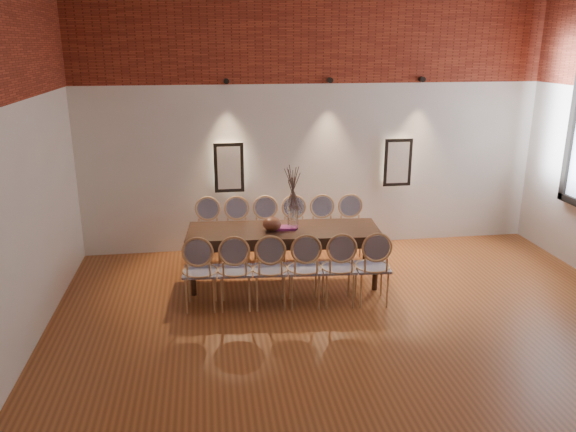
{
  "coord_description": "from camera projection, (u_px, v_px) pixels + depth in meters",
  "views": [
    {
      "loc": [
        -1.63,
        -4.76,
        3.07
      ],
      "look_at": [
        -0.67,
        1.7,
        1.05
      ],
      "focal_mm": 35.0,
      "sensor_mm": 36.0,
      "label": 1
    }
  ],
  "objects": [
    {
      "name": "dining_table",
      "position": [
        284.0,
        256.0,
        7.41
      ],
      "size": [
        2.54,
        0.99,
        0.75
      ],
      "primitive_type": "cube",
      "rotation": [
        0.0,
        0.0,
        -0.08
      ],
      "color": "#362015",
      "rests_on": "floor"
    },
    {
      "name": "chair_far_f",
      "position": [
        352.0,
        231.0,
        8.1
      ],
      "size": [
        0.47,
        0.47,
        0.94
      ],
      "primitive_type": null,
      "rotation": [
        0.0,
        0.0,
        3.07
      ],
      "color": "tan",
      "rests_on": "floor"
    },
    {
      "name": "floor",
      "position": [
        379.0,
        363.0,
        5.63
      ],
      "size": [
        7.0,
        7.0,
        0.02
      ],
      "primitive_type": "cube",
      "color": "brown",
      "rests_on": "ground"
    },
    {
      "name": "chair_near_b",
      "position": [
        235.0,
        270.0,
        6.69
      ],
      "size": [
        0.47,
        0.47,
        0.94
      ],
      "primitive_type": null,
      "rotation": [
        0.0,
        0.0,
        -0.08
      ],
      "color": "tan",
      "rests_on": "floor"
    },
    {
      "name": "niche_left",
      "position": [
        229.0,
        167.0,
        8.32
      ],
      "size": [
        0.36,
        0.06,
        0.66
      ],
      "primitive_type": "cube",
      "color": "#FFEAC6",
      "rests_on": "wall_back"
    },
    {
      "name": "wall_back",
      "position": [
        314.0,
        117.0,
        8.39
      ],
      "size": [
        7.0,
        0.1,
        4.0
      ],
      "primitive_type": "cube",
      "color": "silver",
      "rests_on": "ground"
    },
    {
      "name": "spot_fixture_mid",
      "position": [
        330.0,
        80.0,
        8.14
      ],
      "size": [
        0.08,
        0.1,
        0.08
      ],
      "primitive_type": "cylinder",
      "rotation": [
        1.57,
        0.0,
        0.0
      ],
      "color": "black",
      "rests_on": "wall_back"
    },
    {
      "name": "brick_band_back",
      "position": [
        316.0,
        29.0,
        7.96
      ],
      "size": [
        7.0,
        0.02,
        1.5
      ],
      "primitive_type": "cube",
      "color": "maroon",
      "rests_on": "ground"
    },
    {
      "name": "book",
      "position": [
        285.0,
        228.0,
        7.3
      ],
      "size": [
        0.27,
        0.2,
        0.03
      ],
      "primitive_type": "cube",
      "rotation": [
        0.0,
        0.0,
        -0.08
      ],
      "color": "#7C2266",
      "rests_on": "dining_table"
    },
    {
      "name": "chair_far_d",
      "position": [
        295.0,
        232.0,
        8.04
      ],
      "size": [
        0.47,
        0.47,
        0.94
      ],
      "primitive_type": null,
      "rotation": [
        0.0,
        0.0,
        3.07
      ],
      "color": "tan",
      "rests_on": "floor"
    },
    {
      "name": "chair_near_d",
      "position": [
        304.0,
        269.0,
        6.75
      ],
      "size": [
        0.47,
        0.47,
        0.94
      ],
      "primitive_type": null,
      "rotation": [
        0.0,
        0.0,
        -0.08
      ],
      "color": "tan",
      "rests_on": "floor"
    },
    {
      "name": "chair_near_a",
      "position": [
        200.0,
        271.0,
        6.66
      ],
      "size": [
        0.47,
        0.47,
        0.94
      ],
      "primitive_type": null,
      "rotation": [
        0.0,
        0.0,
        -0.08
      ],
      "color": "tan",
      "rests_on": "floor"
    },
    {
      "name": "spot_fixture_left",
      "position": [
        226.0,
        81.0,
        7.93
      ],
      "size": [
        0.08,
        0.1,
        0.08
      ],
      "primitive_type": "cylinder",
      "rotation": [
        1.57,
        0.0,
        0.0
      ],
      "color": "black",
      "rests_on": "wall_back"
    },
    {
      "name": "bowl",
      "position": [
        272.0,
        224.0,
        7.22
      ],
      "size": [
        0.24,
        0.24,
        0.18
      ],
      "primitive_type": "ellipsoid",
      "color": "#592C1C",
      "rests_on": "dining_table"
    },
    {
      "name": "chair_near_f",
      "position": [
        372.0,
        267.0,
        6.81
      ],
      "size": [
        0.47,
        0.47,
        0.94
      ],
      "primitive_type": null,
      "rotation": [
        0.0,
        0.0,
        -0.08
      ],
      "color": "tan",
      "rests_on": "floor"
    },
    {
      "name": "chair_far_b",
      "position": [
        237.0,
        234.0,
        7.99
      ],
      "size": [
        0.47,
        0.47,
        0.94
      ],
      "primitive_type": null,
      "rotation": [
        0.0,
        0.0,
        3.07
      ],
      "color": "tan",
      "rests_on": "floor"
    },
    {
      "name": "dried_branches",
      "position": [
        293.0,
        184.0,
        7.13
      ],
      "size": [
        0.5,
        0.5,
        0.7
      ],
      "primitive_type": null,
      "color": "#46332B",
      "rests_on": "vase"
    },
    {
      "name": "spot_fixture_right",
      "position": [
        422.0,
        79.0,
        8.33
      ],
      "size": [
        0.08,
        0.1,
        0.08
      ],
      "primitive_type": "cylinder",
      "rotation": [
        1.57,
        0.0,
        0.0
      ],
      "color": "black",
      "rests_on": "wall_back"
    },
    {
      "name": "chair_far_a",
      "position": [
        208.0,
        234.0,
        7.96
      ],
      "size": [
        0.47,
        0.47,
        0.94
      ],
      "primitive_type": null,
      "rotation": [
        0.0,
        0.0,
        3.07
      ],
      "color": "tan",
      "rests_on": "floor"
    },
    {
      "name": "chair_near_e",
      "position": [
        338.0,
        268.0,
        6.78
      ],
      "size": [
        0.47,
        0.47,
        0.94
      ],
      "primitive_type": null,
      "rotation": [
        0.0,
        0.0,
        -0.08
      ],
      "color": "tan",
      "rests_on": "floor"
    },
    {
      "name": "chair_far_c",
      "position": [
        266.0,
        233.0,
        8.02
      ],
      "size": [
        0.47,
        0.47,
        0.94
      ],
      "primitive_type": null,
      "rotation": [
        0.0,
        0.0,
        3.07
      ],
      "color": "tan",
      "rests_on": "floor"
    },
    {
      "name": "chair_near_c",
      "position": [
        270.0,
        269.0,
        6.72
      ],
      "size": [
        0.47,
        0.47,
        0.94
      ],
      "primitive_type": null,
      "rotation": [
        0.0,
        0.0,
        -0.08
      ],
      "color": "tan",
      "rests_on": "floor"
    },
    {
      "name": "niche_right",
      "position": [
        397.0,
        162.0,
        8.69
      ],
      "size": [
        0.36,
        0.06,
        0.66
      ],
      "primitive_type": "cube",
      "color": "#FFEAC6",
      "rests_on": "wall_back"
    },
    {
      "name": "chair_far_e",
      "position": [
        324.0,
        232.0,
        8.07
      ],
      "size": [
        0.47,
        0.47,
        0.94
      ],
      "primitive_type": null,
      "rotation": [
        0.0,
        0.0,
        3.07
      ],
      "color": "tan",
      "rests_on": "floor"
    },
    {
      "name": "vase",
      "position": [
        293.0,
        218.0,
        7.26
      ],
      "size": [
        0.14,
        0.14,
        0.3
      ],
      "primitive_type": "cylinder",
      "color": "silver",
      "rests_on": "dining_table"
    }
  ]
}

